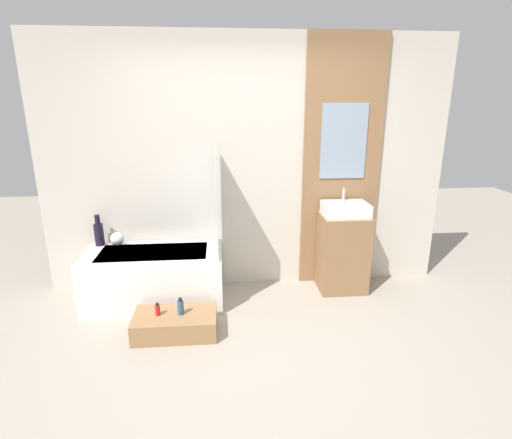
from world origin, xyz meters
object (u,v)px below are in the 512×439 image
at_px(vase_round_light, 117,239).
at_px(bottle_soap_primary, 158,310).
at_px(bottle_soap_secondary, 181,307).
at_px(wooden_step_bench, 175,324).
at_px(bathtub, 155,276).
at_px(vase_tall_dark, 99,233).
at_px(sink, 345,209).

distance_m(vase_round_light, bottle_soap_primary, 1.03).
relative_size(vase_round_light, bottle_soap_secondary, 0.90).
xyz_separation_m(wooden_step_bench, bottle_soap_secondary, (0.05, 0.00, 0.16)).
relative_size(bathtub, wooden_step_bench, 1.87).
bearing_deg(vase_tall_dark, bottle_soap_primary, -51.37).
xyz_separation_m(wooden_step_bench, vase_tall_dark, (-0.82, 0.85, 0.57)).
bearing_deg(sink, vase_round_light, 177.46).
xyz_separation_m(wooden_step_bench, sink, (1.69, 0.73, 0.79)).
bearing_deg(bathtub, bottle_soap_primary, -79.76).
bearing_deg(wooden_step_bench, bottle_soap_secondary, 0.00).
bearing_deg(bathtub, vase_tall_dark, 157.24).
xyz_separation_m(sink, vase_round_light, (-2.33, 0.10, -0.29)).
xyz_separation_m(bathtub, vase_tall_dark, (-0.57, 0.24, 0.39)).
distance_m(bathtub, sink, 2.04).
height_order(vase_tall_dark, bottle_soap_primary, vase_tall_dark).
bearing_deg(vase_tall_dark, bottle_soap_secondary, -44.18).
distance_m(wooden_step_bench, bottle_soap_primary, 0.20).
bearing_deg(vase_round_light, sink, -2.54).
xyz_separation_m(wooden_step_bench, vase_round_light, (-0.64, 0.83, 0.51)).
bearing_deg(vase_tall_dark, wooden_step_bench, -45.98).
distance_m(bathtub, vase_round_light, 0.56).
relative_size(bathtub, vase_round_light, 9.71).
xyz_separation_m(vase_round_light, bottle_soap_secondary, (0.70, -0.83, -0.35)).
bearing_deg(wooden_step_bench, vase_tall_dark, 134.02).
bearing_deg(vase_round_light, wooden_step_bench, -52.23).
bearing_deg(wooden_step_bench, sink, 23.30).
height_order(vase_tall_dark, vase_round_light, vase_tall_dark).
bearing_deg(bottle_soap_primary, wooden_step_bench, 0.00).
bearing_deg(sink, bottle_soap_primary, -158.34).
bearing_deg(bottle_soap_secondary, bottle_soap_primary, 180.00).
relative_size(vase_round_light, bottle_soap_primary, 1.21).
distance_m(vase_tall_dark, bottle_soap_primary, 1.17).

